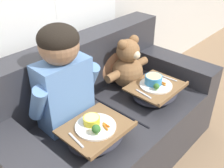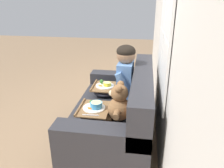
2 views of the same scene
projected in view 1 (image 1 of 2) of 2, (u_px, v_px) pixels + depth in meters
name	position (u px, v px, depth m)	size (l,w,h in m)	color
ground_plane	(111.00, 154.00, 2.15)	(14.00, 14.00, 0.00)	#8E7051
couch	(105.00, 119.00, 2.01)	(1.70, 0.90, 0.91)	#2D2D33
throw_pillow_behind_child	(51.00, 91.00, 1.76)	(0.38, 0.18, 0.40)	tan
throw_pillow_behind_teddy	(113.00, 60.00, 2.16)	(0.38, 0.18, 0.39)	#B2754C
child_figure	(62.00, 73.00, 1.58)	(0.49, 0.24, 0.68)	#5B84BC
teddy_bear	(128.00, 66.00, 2.07)	(0.45, 0.31, 0.42)	brown
lap_tray_child	(96.00, 133.00, 1.58)	(0.39, 0.33, 0.19)	#2D2D38
lap_tray_teddy	(155.00, 91.00, 1.98)	(0.40, 0.33, 0.19)	#2D2D38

